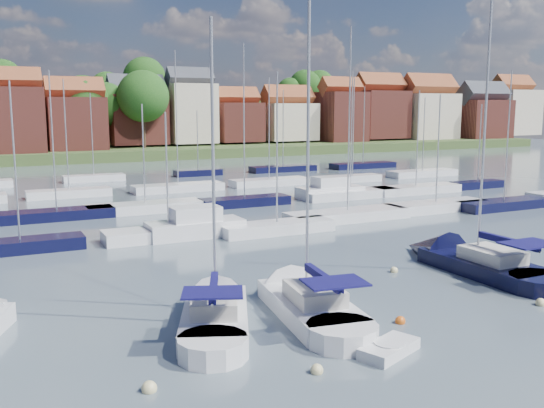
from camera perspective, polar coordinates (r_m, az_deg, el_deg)
ground at (r=64.90m, az=-8.49°, el=0.73°), size 260.00×260.00×0.00m
sailboat_left at (r=27.62m, az=-5.31°, el=-9.96°), size 6.45×10.60×14.11m
sailboat_centre at (r=29.00m, az=2.70°, el=-8.99°), size 4.54×11.39×15.08m
sailboat_navy at (r=37.70m, az=17.67°, el=-5.15°), size 3.22×12.14×16.79m
tender at (r=24.23m, az=10.95°, el=-13.24°), size 2.92×2.14×0.57m
buoy_a at (r=21.52m, az=-11.47°, el=-16.89°), size 0.52×0.52×0.52m
buoy_b at (r=22.45m, az=4.23°, el=-15.58°), size 0.47×0.47×0.47m
buoy_c at (r=27.62m, az=11.98°, el=-10.92°), size 0.45×0.45×0.45m
buoy_d at (r=32.03m, az=23.96°, el=-8.70°), size 0.49×0.49×0.49m
buoy_e at (r=35.60m, az=11.40°, el=-6.32°), size 0.44×0.44×0.44m
marina_field at (r=60.91m, az=-5.40°, el=0.66°), size 79.62×41.41×15.93m
far_shore_town at (r=155.50m, az=-18.19°, el=6.93°), size 212.46×90.00×22.27m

